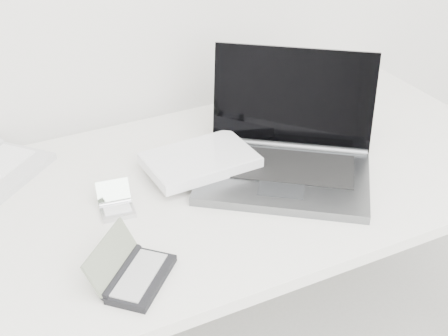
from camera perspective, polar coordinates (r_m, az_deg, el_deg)
name	(u,v)px	position (r m, az deg, el deg)	size (l,w,h in m)	color
desk	(227,193)	(1.61, 0.32, -2.30)	(1.60, 0.80, 0.73)	white
laptop_large	(265,156)	(1.59, 3.73, 1.13)	(0.59, 0.53, 0.28)	#5A5C5F
pda_silver	(116,206)	(1.48, -9.82, -3.42)	(0.09, 0.10, 0.06)	silver
palmtop_charcoal	(133,273)	(1.28, -8.33, -9.49)	(0.21, 0.21, 0.09)	black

